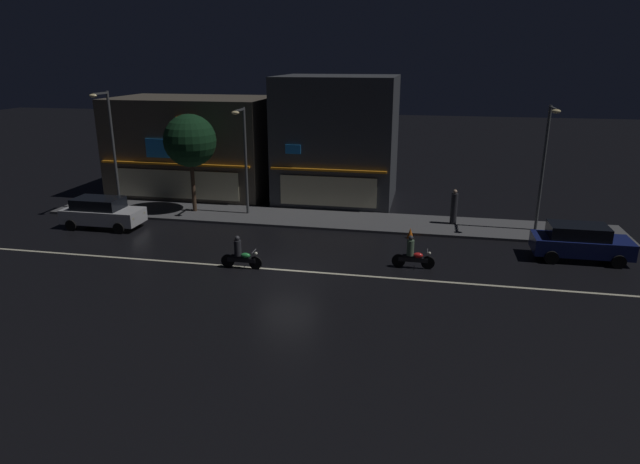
{
  "coord_description": "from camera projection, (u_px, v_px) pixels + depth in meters",
  "views": [
    {
      "loc": [
        5.82,
        -21.86,
        9.01
      ],
      "look_at": [
        1.21,
        1.26,
        1.47
      ],
      "focal_mm": 30.75,
      "sensor_mm": 36.0,
      "label": 1
    }
  ],
  "objects": [
    {
      "name": "ground_plane",
      "position": [
        288.0,
        270.0,
        24.25
      ],
      "size": [
        140.0,
        140.0,
        0.0
      ],
      "primitive_type": "plane",
      "color": "black"
    },
    {
      "name": "lane_divider_stripe",
      "position": [
        288.0,
        270.0,
        24.24
      ],
      "size": [
        31.11,
        0.16,
        0.01
      ],
      "primitive_type": "cube",
      "color": "beige",
      "rests_on": "ground"
    },
    {
      "name": "sidewalk_far",
      "position": [
        322.0,
        219.0,
        31.64
      ],
      "size": [
        32.74,
        3.65,
        0.14
      ],
      "primitive_type": "cube",
      "color": "#4C4C4F",
      "rests_on": "ground"
    },
    {
      "name": "storefront_left_block",
      "position": [
        337.0,
        139.0,
        35.24
      ],
      "size": [
        7.38,
        6.74,
        7.92
      ],
      "color": "#383A3F",
      "rests_on": "ground"
    },
    {
      "name": "storefront_center_block",
      "position": [
        195.0,
        146.0,
        37.18
      ],
      "size": [
        10.44,
        6.52,
        6.48
      ],
      "color": "#4C443A",
      "rests_on": "ground"
    },
    {
      "name": "streetlamp_west",
      "position": [
        111.0,
        142.0,
        31.8
      ],
      "size": [
        0.44,
        1.64,
        7.04
      ],
      "color": "#47494C",
      "rests_on": "sidewalk_far"
    },
    {
      "name": "streetlamp_mid",
      "position": [
        244.0,
        152.0,
        31.29
      ],
      "size": [
        0.44,
        1.64,
        6.19
      ],
      "color": "#47494C",
      "rests_on": "sidewalk_far"
    },
    {
      "name": "streetlamp_east",
      "position": [
        545.0,
        158.0,
        28.11
      ],
      "size": [
        0.44,
        1.64,
        6.57
      ],
      "color": "#47494C",
      "rests_on": "sidewalk_far"
    },
    {
      "name": "pedestrian_on_sidewalk",
      "position": [
        454.0,
        208.0,
        30.31
      ],
      "size": [
        0.36,
        0.36,
        1.95
      ],
      "rotation": [
        0.0,
        0.0,
        3.68
      ],
      "color": "#232328",
      "rests_on": "sidewalk_far"
    },
    {
      "name": "street_tree",
      "position": [
        190.0,
        141.0,
        31.84
      ],
      "size": [
        3.07,
        3.07,
        5.78
      ],
      "color": "#473323",
      "rests_on": "sidewalk_far"
    },
    {
      "name": "parked_car_near_kerb",
      "position": [
        580.0,
        242.0,
        25.33
      ],
      "size": [
        4.3,
        1.98,
        1.67
      ],
      "rotation": [
        0.0,
        0.0,
        3.14
      ],
      "color": "navy",
      "rests_on": "ground"
    },
    {
      "name": "parked_car_trailing",
      "position": [
        102.0,
        212.0,
        30.12
      ],
      "size": [
        4.3,
        1.98,
        1.67
      ],
      "color": "silver",
      "rests_on": "ground"
    },
    {
      "name": "motorcycle_lead",
      "position": [
        412.0,
        255.0,
        24.35
      ],
      "size": [
        1.9,
        0.6,
        1.52
      ],
      "rotation": [
        0.0,
        0.0,
        -0.03
      ],
      "color": "black",
      "rests_on": "ground"
    },
    {
      "name": "motorcycle_following",
      "position": [
        240.0,
        255.0,
        24.32
      ],
      "size": [
        1.9,
        0.6,
        1.52
      ],
      "rotation": [
        0.0,
        0.0,
        2.99
      ],
      "color": "black",
      "rests_on": "ground"
    },
    {
      "name": "traffic_cone",
      "position": [
        410.0,
        233.0,
        28.49
      ],
      "size": [
        0.36,
        0.36,
        0.55
      ],
      "primitive_type": "cone",
      "color": "orange",
      "rests_on": "ground"
    }
  ]
}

